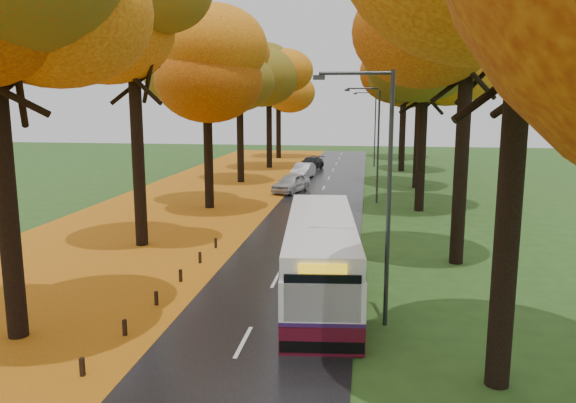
% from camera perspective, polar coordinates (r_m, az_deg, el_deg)
% --- Properties ---
extents(road, '(6.50, 90.00, 0.04)m').
position_cam_1_polar(road, '(35.19, 2.22, -1.37)').
color(road, black).
rests_on(road, ground).
extents(centre_line, '(0.12, 90.00, 0.01)m').
position_cam_1_polar(centre_line, '(35.18, 2.22, -1.33)').
color(centre_line, silver).
rests_on(centre_line, road).
extents(leaf_verge, '(12.00, 90.00, 0.02)m').
position_cam_1_polar(leaf_verge, '(37.18, -11.71, -0.96)').
color(leaf_verge, '#8E3F0C').
rests_on(leaf_verge, ground).
extents(leaf_drift, '(0.90, 90.00, 0.01)m').
position_cam_1_polar(leaf_drift, '(35.62, -2.66, -1.19)').
color(leaf_drift, orange).
rests_on(leaf_drift, road).
extents(trees_left, '(9.20, 74.00, 13.88)m').
position_cam_1_polar(trees_left, '(37.97, -8.50, 13.81)').
color(trees_left, black).
rests_on(trees_left, ground).
extents(trees_right, '(9.30, 74.20, 13.96)m').
position_cam_1_polar(trees_right, '(36.48, 14.32, 14.01)').
color(trees_right, black).
rests_on(trees_right, ground).
extents(bollard_row, '(0.11, 23.51, 0.52)m').
position_cam_1_polar(bollard_row, '(17.16, -18.08, -13.78)').
color(bollard_row, black).
rests_on(bollard_row, ground).
extents(streetlamp_near, '(2.45, 0.18, 8.00)m').
position_cam_1_polar(streetlamp_near, '(17.45, 9.45, 2.24)').
color(streetlamp_near, '#333538').
rests_on(streetlamp_near, ground).
extents(streetlamp_mid, '(2.45, 0.18, 8.00)m').
position_cam_1_polar(streetlamp_mid, '(39.36, 8.80, 6.65)').
color(streetlamp_mid, '#333538').
rests_on(streetlamp_mid, ground).
extents(streetlamp_far, '(2.45, 0.18, 8.00)m').
position_cam_1_polar(streetlamp_far, '(61.33, 8.61, 7.90)').
color(streetlamp_far, '#333538').
rests_on(streetlamp_far, ground).
extents(bus, '(3.42, 10.86, 2.81)m').
position_cam_1_polar(bus, '(20.77, 3.34, -5.39)').
color(bus, '#4E0C1A').
rests_on(bus, road).
extents(car_white, '(2.96, 4.62, 1.46)m').
position_cam_1_polar(car_white, '(43.61, 0.31, 1.90)').
color(car_white, silver).
rests_on(car_white, road).
extents(car_silver, '(1.97, 4.32, 1.37)m').
position_cam_1_polar(car_silver, '(51.55, 1.55, 3.14)').
color(car_silver, '#A4A7AC').
rests_on(car_silver, road).
extents(car_dark, '(2.84, 4.63, 1.25)m').
position_cam_1_polar(car_dark, '(58.43, 2.33, 3.92)').
color(car_dark, black).
rests_on(car_dark, road).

